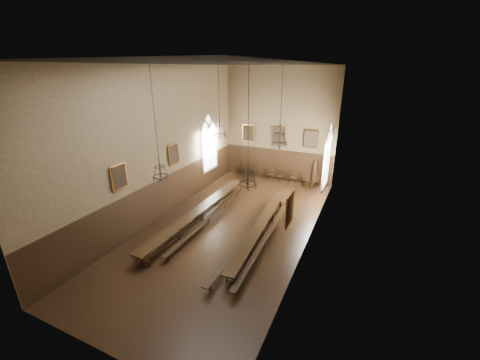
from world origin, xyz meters
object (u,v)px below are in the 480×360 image
Objects in this scene: bench_right_outer at (268,235)px; chandelier_back_left at (220,130)px; chair_2 at (259,175)px; chandelier_back_right at (279,139)px; chair_5 at (293,179)px; bench_right_inner at (252,231)px; chandelier_front_right at (248,176)px; table_right at (259,231)px; bench_left_outer at (193,213)px; bench_left_inner at (210,218)px; chair_1 at (248,173)px; chair_0 at (237,171)px; chair_4 at (280,178)px; chandelier_front_left at (160,169)px; table_left at (200,215)px; chair_7 at (316,183)px; chair_3 at (270,176)px; chair_6 at (304,182)px.

bench_right_outer is 2.33× the size of chandelier_back_left.
chandelier_back_right is at bearing -54.93° from chair_2.
chair_5 is 0.24× the size of chandelier_back_left.
chair_2 reaches higher than bench_right_inner.
chair_5 is at bearing 93.55° from chandelier_front_right.
chair_2 is (-3.36, 8.67, -0.07)m from table_right.
bench_right_inner reaches higher than bench_left_outer.
bench_left_inner is 2.14× the size of chandelier_back_left.
chair_1 is at bearing 88.87° from bench_left_outer.
chair_0 is at bearing 119.93° from bench_right_inner.
chair_4 is at bearing 103.16° from bench_right_outer.
chandelier_front_right is (4.83, -2.67, 4.10)m from bench_left_outer.
chandelier_front_left reaches higher than bench_right_inner.
chair_2 is at bearing 13.31° from chair_1.
table_left is 8.64m from chair_1.
bench_right_inner is at bearing -91.94° from chair_7.
chair_7 is at bearing 83.80° from chandelier_front_right.
chair_2 is 12.01m from chandelier_front_left.
chair_0 is at bearing -176.99° from chair_2.
chair_3 is 8.01m from chandelier_back_left.
chair_4 is (-1.09, 8.74, -0.02)m from bench_right_inner.
chair_6 is at bearing 18.38° from chair_4.
chandelier_front_right is at bearing -98.19° from bench_right_outer.
chandelier_front_left is at bearing -85.51° from chair_4.
chair_4 is at bearing 98.95° from chandelier_front_right.
chair_1 reaches higher than table_left.
table_left is 0.64m from bench_left_inner.
table_left reaches higher than bench_left_inner.
chandelier_front_right is at bearing -28.92° from bench_left_outer.
chair_1 is 2.93m from chair_4.
chair_1 is (-1.08, 8.50, 0.00)m from bench_left_inner.
bench_left_outer is 8.44m from chair_0.
bench_left_inner is at bearing -80.30° from chandelier_back_left.
chandelier_front_right is at bearing -66.44° from chair_2.
bench_left_inner is 8.76m from chair_0.
chair_7 is at bearing 60.55° from bench_left_inner.
bench_right_inner is 9.21m from chair_2.
bench_right_inner is 2.46× the size of chandelier_back_left.
chair_4 is at bearing 69.63° from bench_left_outer.
chair_6 is (0.93, 8.74, -0.02)m from bench_right_inner.
bench_left_inner is at bearing -113.53° from chair_6.
chandelier_back_left reaches higher than chair_7.
bench_left_outer is 0.95× the size of bench_right_inner.
bench_left_outer is 10.28× the size of chair_3.
chair_0 is 0.23× the size of chandelier_back_right.
chair_7 is 13.30m from chandelier_front_left.
chair_0 is at bearing 96.01° from bench_left_outer.
chair_1 is at bearing -179.53° from chair_2.
table_right is (3.95, -0.14, -0.06)m from table_left.
chair_4 is 2.02m from chair_6.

